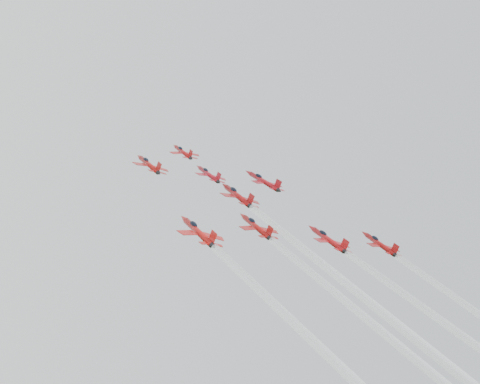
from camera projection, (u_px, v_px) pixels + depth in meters
jet_lead at (183, 152)px, 157.08m from camera, size 8.52×10.91×6.93m
jet_row2_left at (149, 164)px, 133.47m from camera, size 8.99×11.51×7.31m
jet_row2_center at (208, 174)px, 142.99m from camera, size 8.53×10.92×6.94m
jet_row2_right at (263, 181)px, 155.43m from camera, size 10.41×13.33×8.47m
jet_center at (405, 317)px, 95.14m from camera, size 10.35×97.58×58.05m
jet_rear_left at (427, 357)px, 83.19m from camera, size 8.80×82.97×49.36m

